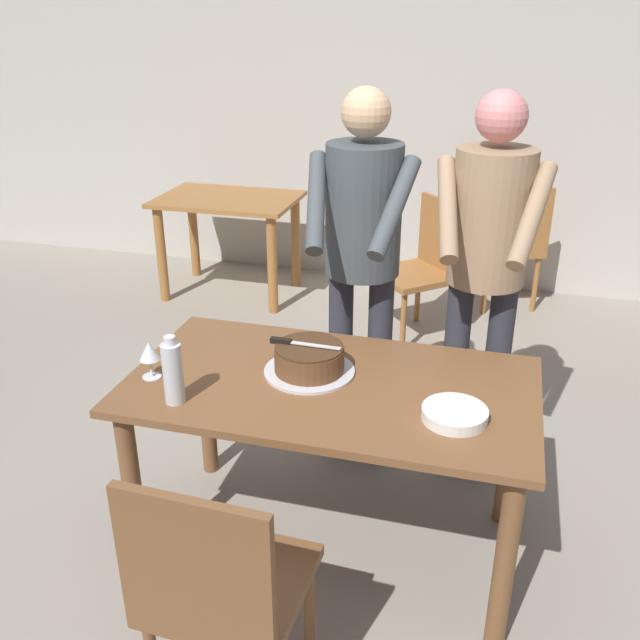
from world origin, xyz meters
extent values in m
plane|color=gray|center=(0.00, 0.00, 0.00)|extent=(14.00, 14.00, 0.00)
cube|color=#BCB7AD|center=(0.00, 3.14, 1.35)|extent=(10.00, 0.12, 2.70)
cube|color=brown|center=(0.00, 0.00, 0.73)|extent=(1.48, 0.81, 0.03)
cylinder|color=brown|center=(-0.67, -0.33, 0.36)|extent=(0.07, 0.07, 0.72)
cylinder|color=brown|center=(0.67, -0.33, 0.36)|extent=(0.07, 0.07, 0.72)
cylinder|color=brown|center=(-0.67, 0.33, 0.36)|extent=(0.07, 0.07, 0.72)
cylinder|color=brown|center=(0.67, 0.33, 0.36)|extent=(0.07, 0.07, 0.72)
cylinder|color=silver|center=(-0.10, 0.05, 0.76)|extent=(0.34, 0.34, 0.01)
cylinder|color=brown|center=(-0.10, 0.05, 0.81)|extent=(0.26, 0.26, 0.09)
cylinder|color=#432A18|center=(-0.10, 0.05, 0.86)|extent=(0.25, 0.25, 0.01)
cube|color=silver|center=(-0.08, 0.05, 0.87)|extent=(0.20, 0.02, 0.00)
cube|color=black|center=(-0.21, 0.05, 0.87)|extent=(0.08, 0.03, 0.02)
cylinder|color=white|center=(0.46, -0.13, 0.76)|extent=(0.22, 0.22, 0.01)
cylinder|color=white|center=(0.46, -0.13, 0.77)|extent=(0.22, 0.22, 0.01)
cylinder|color=white|center=(0.46, -0.13, 0.78)|extent=(0.22, 0.22, 0.01)
cylinder|color=white|center=(0.46, -0.13, 0.79)|extent=(0.22, 0.22, 0.01)
cylinder|color=silver|center=(-0.65, -0.14, 0.75)|extent=(0.07, 0.07, 0.00)
cylinder|color=silver|center=(-0.65, -0.14, 0.79)|extent=(0.01, 0.01, 0.07)
cone|color=silver|center=(-0.65, -0.14, 0.86)|extent=(0.08, 0.08, 0.07)
cylinder|color=silver|center=(-0.49, -0.27, 0.86)|extent=(0.07, 0.07, 0.22)
cylinder|color=silver|center=(-0.49, -0.27, 0.98)|extent=(0.04, 0.04, 0.03)
cylinder|color=#2D2D38|center=(0.06, 0.63, 0.47)|extent=(0.11, 0.11, 0.95)
cylinder|color=#2D2D38|center=(-0.12, 0.62, 0.47)|extent=(0.11, 0.11, 0.95)
cylinder|color=#3F474C|center=(-0.03, 0.63, 1.23)|extent=(0.32, 0.32, 0.55)
sphere|color=tan|center=(-0.03, 0.63, 1.62)|extent=(0.20, 0.20, 0.20)
cylinder|color=#3F474C|center=(0.13, 0.45, 1.30)|extent=(0.15, 0.42, 0.34)
cylinder|color=#3F474C|center=(-0.18, 0.44, 1.30)|extent=(0.16, 0.42, 0.34)
cylinder|color=#2D2D38|center=(0.58, 0.65, 0.47)|extent=(0.11, 0.11, 0.95)
cylinder|color=#2D2D38|center=(0.40, 0.66, 0.47)|extent=(0.11, 0.11, 0.95)
cylinder|color=#997A5B|center=(0.49, 0.66, 1.23)|extent=(0.32, 0.32, 0.55)
sphere|color=#D17D7C|center=(0.49, 0.66, 1.62)|extent=(0.20, 0.20, 0.20)
cylinder|color=#997A5B|center=(0.64, 0.47, 1.30)|extent=(0.16, 0.42, 0.34)
cylinder|color=#997A5B|center=(0.33, 0.48, 1.30)|extent=(0.15, 0.42, 0.34)
cube|color=brown|center=(-0.12, -0.71, 0.43)|extent=(0.46, 0.46, 0.04)
cylinder|color=brown|center=(-0.30, -0.52, 0.21)|extent=(0.04, 0.04, 0.41)
cylinder|color=brown|center=(0.07, -0.53, 0.21)|extent=(0.04, 0.04, 0.41)
cube|color=brown|center=(-0.13, -0.91, 0.68)|extent=(0.44, 0.05, 0.45)
cube|color=#9E6633|center=(-1.40, 2.44, 0.72)|extent=(1.00, 0.70, 0.03)
cylinder|color=#9E6633|center=(-1.83, 2.16, 0.35)|extent=(0.07, 0.07, 0.71)
cylinder|color=#9E6633|center=(-0.98, 2.16, 0.35)|extent=(0.07, 0.07, 0.71)
cylinder|color=#9E6633|center=(-1.83, 2.71, 0.35)|extent=(0.07, 0.07, 0.71)
cylinder|color=#9E6633|center=(-0.98, 2.71, 0.35)|extent=(0.07, 0.07, 0.71)
cube|color=#9E6633|center=(0.02, 2.02, 0.43)|extent=(0.62, 0.62, 0.04)
cylinder|color=#9E6633|center=(0.01, 1.77, 0.21)|extent=(0.04, 0.04, 0.41)
cylinder|color=#9E6633|center=(-0.24, 2.03, 0.21)|extent=(0.04, 0.04, 0.41)
cylinder|color=#9E6633|center=(0.28, 2.01, 0.21)|extent=(0.04, 0.04, 0.41)
cylinder|color=#9E6633|center=(0.03, 2.28, 0.21)|extent=(0.04, 0.04, 0.41)
cube|color=#9E6633|center=(0.17, 2.16, 0.68)|extent=(0.32, 0.34, 0.45)
cube|color=#9E6633|center=(0.57, 2.77, 0.43)|extent=(0.57, 0.57, 0.04)
cylinder|color=#9E6633|center=(0.33, 2.88, 0.21)|extent=(0.04, 0.04, 0.41)
cylinder|color=#9E6633|center=(0.67, 3.01, 0.21)|extent=(0.04, 0.04, 0.41)
cylinder|color=#9E6633|center=(0.47, 2.54, 0.21)|extent=(0.04, 0.04, 0.41)
cylinder|color=#9E6633|center=(0.81, 2.67, 0.21)|extent=(0.04, 0.04, 0.41)
cube|color=#9E6633|center=(0.65, 2.58, 0.68)|extent=(0.42, 0.19, 0.45)
camera|label=1|loc=(0.54, -2.14, 2.00)|focal=38.92mm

